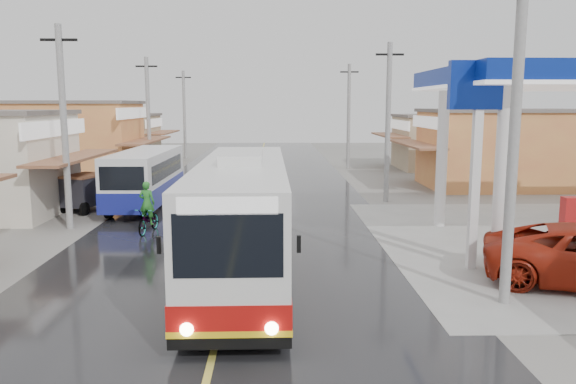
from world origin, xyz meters
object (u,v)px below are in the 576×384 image
object	(u,v)px
tricycle_near	(84,190)
cyclist	(148,216)
coach_bus	(243,217)
second_bus	(146,177)

from	to	relation	value
tricycle_near	cyclist	bearing A→B (deg)	-31.97
coach_bus	cyclist	size ratio (longest dim) A/B	5.62
coach_bus	tricycle_near	world-z (taller)	coach_bus
second_bus	cyclist	bearing A→B (deg)	-75.80
second_bus	cyclist	distance (m)	6.00
coach_bus	tricycle_near	xyz separation A→B (m)	(-7.96, 10.16, -0.75)
second_bus	coach_bus	bearing A→B (deg)	-63.83
coach_bus	cyclist	distance (m)	6.88
coach_bus	second_bus	xyz separation A→B (m)	(-5.33, 11.30, -0.28)
coach_bus	cyclist	xyz separation A→B (m)	(-3.97, 5.52, -1.06)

